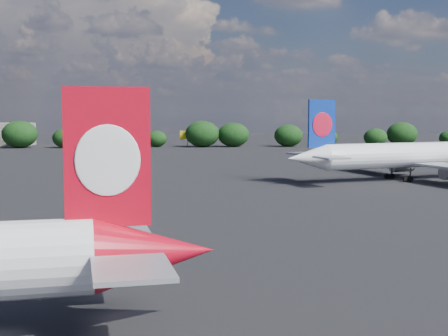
{
  "coord_description": "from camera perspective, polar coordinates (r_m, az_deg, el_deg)",
  "views": [
    {
      "loc": [
        13.62,
        -34.11,
        12.21
      ],
      "look_at": [
        16.0,
        12.0,
        8.0
      ],
      "focal_mm": 50.0,
      "sensor_mm": 36.0,
      "label": 1
    }
  ],
  "objects": [
    {
      "name": "ground",
      "position": [
        95.87,
        -11.11,
        -2.2
      ],
      "size": [
        500.0,
        500.0,
        0.0
      ],
      "primitive_type": "plane",
      "color": "black",
      "rests_on": "ground"
    },
    {
      "name": "china_southern_airliner",
      "position": [
        114.67,
        16.02,
        1.06
      ],
      "size": [
        42.62,
        40.89,
        14.18
      ],
      "color": "white",
      "rests_on": "ground"
    },
    {
      "name": "highway_sign",
      "position": [
        212.67,
        -11.52,
        2.66
      ],
      "size": [
        6.0,
        0.3,
        4.5
      ],
      "color": "#156B20",
      "rests_on": "ground"
    },
    {
      "name": "billboard_yellow",
      "position": [
        216.27,
        -3.39,
        2.99
      ],
      "size": [
        5.0,
        0.3,
        5.5
      ],
      "color": "yellow",
      "rests_on": "ground"
    },
    {
      "name": "horizon_treeline",
      "position": [
        214.73,
        -6.23,
        2.98
      ],
      "size": [
        204.88,
        16.03,
        9.12
      ],
      "color": "black",
      "rests_on": "ground"
    }
  ]
}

